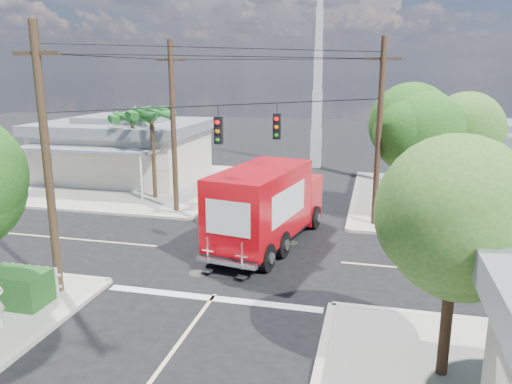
% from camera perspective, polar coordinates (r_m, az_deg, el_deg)
% --- Properties ---
extents(ground, '(120.00, 120.00, 0.00)m').
position_cam_1_polar(ground, '(21.06, -1.29, -7.09)').
color(ground, black).
rests_on(ground, ground).
extents(sidewalk_ne, '(14.12, 14.12, 0.14)m').
position_cam_1_polar(sidewalk_ne, '(31.34, 23.85, -1.14)').
color(sidewalk_ne, '#A09B90').
rests_on(sidewalk_ne, ground).
extents(sidewalk_nw, '(14.12, 14.12, 0.14)m').
position_cam_1_polar(sidewalk_nw, '(34.69, -14.15, 0.99)').
color(sidewalk_nw, '#A09B90').
rests_on(sidewalk_nw, ground).
extents(road_markings, '(32.00, 32.00, 0.01)m').
position_cam_1_polar(road_markings, '(19.74, -2.40, -8.55)').
color(road_markings, beige).
rests_on(road_markings, ground).
extents(building_ne, '(11.80, 10.20, 4.50)m').
position_cam_1_polar(building_ne, '(32.26, 26.74, 3.06)').
color(building_ne, beige).
rests_on(building_ne, sidewalk_ne).
extents(building_nw, '(10.80, 10.20, 4.30)m').
position_cam_1_polar(building_nw, '(36.20, -14.77, 4.94)').
color(building_nw, beige).
rests_on(building_nw, sidewalk_nw).
extents(radio_tower, '(0.80, 0.80, 17.00)m').
position_cam_1_polar(radio_tower, '(39.32, 7.04, 10.97)').
color(radio_tower, silver).
rests_on(radio_tower, ground).
extents(tree_ne_front, '(4.21, 4.14, 6.66)m').
position_cam_1_polar(tree_ne_front, '(26.00, 18.36, 7.04)').
color(tree_ne_front, '#422D1C').
rests_on(tree_ne_front, sidewalk_ne).
extents(tree_ne_back, '(3.77, 3.66, 5.82)m').
position_cam_1_polar(tree_ne_back, '(28.55, 23.17, 6.01)').
color(tree_ne_back, '#422D1C').
rests_on(tree_ne_back, sidewalk_ne).
extents(tree_se, '(3.67, 3.54, 5.62)m').
position_cam_1_polar(tree_se, '(12.41, 21.96, -3.44)').
color(tree_se, '#422D1C').
rests_on(tree_se, sidewalk_se).
extents(palm_nw_front, '(3.01, 3.08, 5.59)m').
position_cam_1_polar(palm_nw_front, '(29.45, -11.88, 8.70)').
color(palm_nw_front, '#422D1C').
rests_on(palm_nw_front, sidewalk_nw).
extents(palm_nw_back, '(3.01, 3.08, 5.19)m').
position_cam_1_polar(palm_nw_back, '(31.71, -13.98, 8.26)').
color(palm_nw_back, '#422D1C').
rests_on(palm_nw_back, sidewalk_nw).
extents(utility_poles, '(12.00, 10.68, 9.00)m').
position_cam_1_polar(utility_poles, '(21.85, -4.31, 6.30)').
color(utility_poles, '#473321').
rests_on(utility_poles, ground).
extents(vending_boxes, '(1.90, 0.50, 1.10)m').
position_cam_1_polar(vending_boxes, '(26.15, 16.23, -1.88)').
color(vending_boxes, red).
rests_on(vending_boxes, sidewalk_ne).
extents(delivery_truck, '(3.92, 8.48, 3.54)m').
position_cam_1_polar(delivery_truck, '(21.60, 1.31, -1.53)').
color(delivery_truck, black).
rests_on(delivery_truck, ground).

